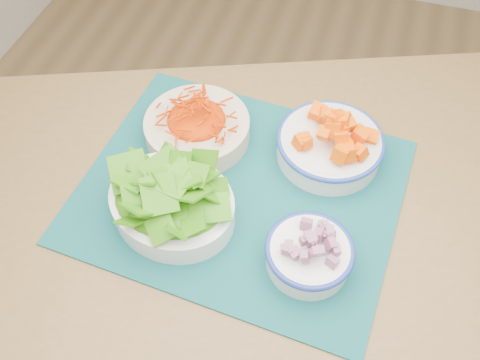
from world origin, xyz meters
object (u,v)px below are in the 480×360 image
Objects in this scene: carrot_bowl at (197,124)px; onion_bowl at (309,252)px; lettuce_bowl at (171,198)px; squash_bowl at (331,140)px; placemat at (240,190)px; table at (259,243)px.

onion_bowl is at bearing -38.12° from carrot_bowl.
lettuce_bowl reaches higher than carrot_bowl.
carrot_bowl is 1.17× the size of squash_bowl.
squash_bowl is at bearing 47.08° from placemat.
carrot_bowl is (-0.12, 0.10, 0.04)m from placemat.
lettuce_bowl is at bearing -137.84° from squash_bowl.
carrot_bowl is 1.72× the size of onion_bowl.
squash_bowl is at bearing 93.24° from onion_bowl.
placemat is at bearing 58.65° from lettuce_bowl.
carrot_bowl is at bearing 141.88° from onion_bowl.
placemat is at bearing 119.98° from table.
carrot_bowl is at bearing 143.84° from placemat.
lettuce_bowl reaches higher than table.
table is 0.18m from onion_bowl.
table is 0.22m from lettuce_bowl.
table is at bearing -39.80° from carrot_bowl.
placemat is 0.20m from squash_bowl.
squash_bowl is at bearing 41.56° from table.
lettuce_bowl is 0.25m from onion_bowl.
table is at bearing -117.06° from squash_bowl.
onion_bowl is at bearing -56.47° from table.
table is at bearing 33.95° from lettuce_bowl.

